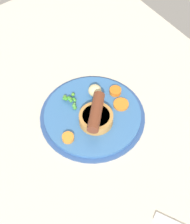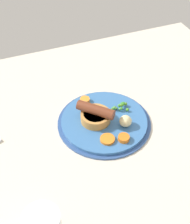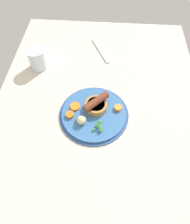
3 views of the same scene
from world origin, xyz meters
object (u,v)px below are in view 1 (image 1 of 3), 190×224
pea_pile (70,100)px  potato_chunk_0 (95,91)px  dinner_plate (92,116)px  carrot_slice_0 (68,138)px  carrot_slice_1 (115,91)px  sausage_pudding (96,116)px  carrot_slice_2 (121,104)px

pea_pile → potato_chunk_0: 6.53cm
dinner_plate → potato_chunk_0: bearing=138.0°
dinner_plate → carrot_slice_0: bearing=-74.5°
carrot_slice_0 → carrot_slice_1: bearing=103.9°
sausage_pudding → carrot_slice_2: 7.96cm
carrot_slice_0 → sausage_pudding: bearing=90.9°
sausage_pudding → carrot_slice_2: bearing=-43.2°
dinner_plate → carrot_slice_1: carrot_slice_1 is taller
sausage_pudding → potato_chunk_0: 8.15cm
carrot_slice_0 → carrot_slice_2: 15.88cm
dinner_plate → pea_pile: (-6.00, -2.33, 1.79)cm
sausage_pudding → carrot_slice_0: sausage_pudding is taller
carrot_slice_1 → carrot_slice_2: (3.94, -1.34, -0.24)cm
dinner_plate → pea_pile: pea_pile is taller
carrot_slice_1 → carrot_slice_2: 4.16cm
dinner_plate → carrot_slice_1: (-1.85, 8.47, 1.44)cm
pea_pile → carrot_slice_1: size_ratio=1.67×
dinner_plate → carrot_slice_1: 8.79cm
pea_pile → carrot_slice_0: 10.59cm
pea_pile → carrot_slice_1: 11.58cm
carrot_slice_1 → pea_pile: bearing=-111.0°
potato_chunk_0 → carrot_slice_0: bearing=-61.7°
carrot_slice_1 → potato_chunk_0: bearing=-119.7°
sausage_pudding → potato_chunk_0: (-6.71, 4.60, -0.54)cm
sausage_pudding → pea_pile: size_ratio=1.86×
dinner_plate → carrot_slice_0: carrot_slice_0 is taller
dinner_plate → carrot_slice_0: (2.42, -8.74, 1.45)cm
pea_pile → dinner_plate: bearing=21.2°
carrot_slice_0 → carrot_slice_1: 17.73cm
sausage_pudding → carrot_slice_1: size_ratio=3.10×
sausage_pudding → carrot_slice_1: (-4.14, 9.10, -1.50)cm
dinner_plate → carrot_slice_2: size_ratio=6.79×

